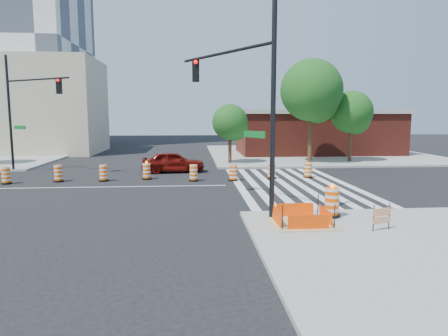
# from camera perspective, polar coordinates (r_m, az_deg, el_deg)

# --- Properties ---
(ground) EXTENTS (120.00, 120.00, 0.00)m
(ground) POSITION_cam_1_polar(r_m,az_deg,el_deg) (23.72, -16.89, -2.62)
(ground) COLOR black
(ground) RESTS_ON ground
(sidewalk_ne) EXTENTS (22.00, 22.00, 0.15)m
(sidewalk_ne) POSITION_cam_1_polar(r_m,az_deg,el_deg) (42.99, 12.96, 2.03)
(sidewalk_ne) COLOR gray
(sidewalk_ne) RESTS_ON ground
(crosswalk_east) EXTENTS (6.75, 13.50, 0.01)m
(crosswalk_east) POSITION_cam_1_polar(r_m,az_deg,el_deg) (23.89, 9.72, -2.31)
(crosswalk_east) COLOR silver
(crosswalk_east) RESTS_ON ground
(lane_centerline) EXTENTS (14.00, 0.12, 0.01)m
(lane_centerline) POSITION_cam_1_polar(r_m,az_deg,el_deg) (23.72, -16.89, -2.61)
(lane_centerline) COLOR silver
(lane_centerline) RESTS_ON ground
(excavation_pit) EXTENTS (2.20, 2.20, 0.90)m
(excavation_pit) POSITION_cam_1_polar(r_m,az_deg,el_deg) (14.85, 10.97, -7.52)
(excavation_pit) COLOR tan
(excavation_pit) RESTS_ON ground
(brick_storefront) EXTENTS (16.50, 8.50, 4.60)m
(brick_storefront) POSITION_cam_1_polar(r_m,az_deg,el_deg) (42.84, 13.04, 5.02)
(brick_storefront) COLOR maroon
(brick_storefront) RESTS_ON ground
(beige_midrise) EXTENTS (14.00, 10.00, 10.00)m
(beige_midrise) POSITION_cam_1_polar(r_m,az_deg,el_deg) (47.97, -25.69, 7.93)
(beige_midrise) COLOR #C0B593
(beige_midrise) RESTS_ON ground
(red_coupe) EXTENTS (4.60, 2.17, 1.52)m
(red_coupe) POSITION_cam_1_polar(r_m,az_deg,el_deg) (28.73, -7.27, 0.90)
(red_coupe) COLOR #5B0B07
(red_coupe) RESTS_ON ground
(signal_pole_se) EXTENTS (3.43, 5.51, 8.41)m
(signal_pole_se) POSITION_cam_1_polar(r_m,az_deg,el_deg) (16.34, 2.80, 11.40)
(signal_pole_se) COLOR black
(signal_pole_se) RESTS_ON ground
(signal_pole_nw) EXTENTS (5.31, 3.34, 8.13)m
(signal_pole_nw) POSITION_cam_1_polar(r_m,az_deg,el_deg) (31.34, -26.60, 8.46)
(signal_pole_nw) COLOR black
(signal_pole_nw) RESTS_ON ground
(pit_drum) EXTENTS (0.67, 0.67, 1.31)m
(pit_drum) POSITION_cam_1_polar(r_m,az_deg,el_deg) (15.95, 15.15, -4.86)
(pit_drum) COLOR black
(pit_drum) RESTS_ON ground
(barricade) EXTENTS (0.75, 0.27, 0.91)m
(barricade) POSITION_cam_1_polar(r_m,az_deg,el_deg) (14.68, 21.59, -6.37)
(barricade) COLOR #FF5C05
(barricade) RESTS_ON ground
(tree_north_c) EXTENTS (2.98, 2.93, 4.97)m
(tree_north_c) POSITION_cam_1_polar(r_m,az_deg,el_deg) (32.84, 0.93, 6.28)
(tree_north_c) COLOR #382314
(tree_north_c) RESTS_ON ground
(tree_north_d) EXTENTS (5.07, 5.07, 8.63)m
(tree_north_d) POSITION_cam_1_polar(r_m,az_deg,el_deg) (33.93, 12.44, 10.31)
(tree_north_d) COLOR #382314
(tree_north_d) RESTS_ON ground
(tree_north_e) EXTENTS (3.60, 3.60, 6.12)m
(tree_north_e) POSITION_cam_1_polar(r_m,az_deg,el_deg) (35.87, 17.77, 7.27)
(tree_north_e) COLOR #382314
(tree_north_e) RESTS_ON ground
(median_drum_2) EXTENTS (0.60, 0.60, 1.02)m
(median_drum_2) POSITION_cam_1_polar(r_m,az_deg,el_deg) (26.90, -28.69, -1.02)
(median_drum_2) COLOR black
(median_drum_2) RESTS_ON ground
(median_drum_3) EXTENTS (0.60, 0.60, 1.02)m
(median_drum_3) POSITION_cam_1_polar(r_m,az_deg,el_deg) (26.43, -22.59, -0.81)
(median_drum_3) COLOR black
(median_drum_3) RESTS_ON ground
(median_drum_4) EXTENTS (0.60, 0.60, 1.02)m
(median_drum_4) POSITION_cam_1_polar(r_m,az_deg,el_deg) (25.72, -16.83, -0.76)
(median_drum_4) COLOR black
(median_drum_4) RESTS_ON ground
(median_drum_5) EXTENTS (0.60, 0.60, 1.18)m
(median_drum_5) POSITION_cam_1_polar(r_m,az_deg,el_deg) (25.78, -10.99, -0.54)
(median_drum_5) COLOR black
(median_drum_5) RESTS_ON ground
(median_drum_6) EXTENTS (0.60, 0.60, 1.02)m
(median_drum_6) POSITION_cam_1_polar(r_m,az_deg,el_deg) (24.75, -4.37, -0.78)
(median_drum_6) COLOR black
(median_drum_6) RESTS_ON ground
(median_drum_7) EXTENTS (0.60, 0.60, 1.02)m
(median_drum_7) POSITION_cam_1_polar(r_m,az_deg,el_deg) (24.78, 1.32, -0.75)
(median_drum_7) COLOR black
(median_drum_7) RESTS_ON ground
(median_drum_8) EXTENTS (0.60, 0.60, 1.02)m
(median_drum_8) POSITION_cam_1_polar(r_m,az_deg,el_deg) (25.72, 6.82, -0.50)
(median_drum_8) COLOR black
(median_drum_8) RESTS_ON ground
(median_drum_9) EXTENTS (0.60, 0.60, 1.02)m
(median_drum_9) POSITION_cam_1_polar(r_m,az_deg,el_deg) (26.57, 11.92, -0.35)
(median_drum_9) COLOR black
(median_drum_9) RESTS_ON ground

